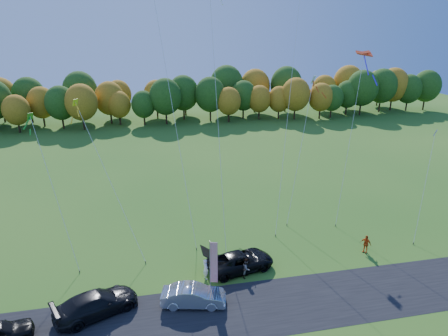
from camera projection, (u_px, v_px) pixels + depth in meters
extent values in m
plane|color=#265D18|center=(239.00, 276.00, 31.73)|extent=(160.00, 160.00, 0.00)
cube|color=black|center=(253.00, 308.00, 28.04)|extent=(90.00, 6.00, 0.01)
imported|color=black|center=(240.00, 261.00, 32.32)|extent=(5.88, 3.59, 1.52)
imported|color=silver|center=(194.00, 296.00, 28.17)|extent=(4.77, 2.50, 1.49)
imported|color=black|center=(96.00, 304.00, 27.25)|extent=(6.14, 4.42, 1.65)
imported|color=white|center=(206.00, 269.00, 31.07)|extent=(0.54, 0.71, 1.73)
imported|color=gray|center=(247.00, 268.00, 31.30)|extent=(0.98, 1.01, 1.63)
imported|color=#D24D13|center=(366.00, 244.00, 34.75)|extent=(0.91, 1.00, 1.64)
cylinder|color=#999999|center=(210.00, 268.00, 28.88)|extent=(0.06, 0.06, 4.42)
cube|color=red|center=(214.00, 263.00, 28.71)|extent=(0.54, 0.18, 3.31)
cube|color=navy|center=(214.00, 248.00, 28.33)|extent=(0.54, 0.17, 0.86)
cylinder|color=#4C3F33|center=(196.00, 249.00, 35.35)|extent=(0.08, 0.08, 0.20)
cylinder|color=#4C3F33|center=(275.00, 235.00, 37.62)|extent=(0.08, 0.08, 0.20)
cylinder|color=#4C3F33|center=(227.00, 260.00, 33.66)|extent=(0.08, 0.08, 0.20)
cylinder|color=#4C3F33|center=(336.00, 225.00, 39.50)|extent=(0.08, 0.08, 0.20)
cube|color=#E73F19|center=(364.00, 54.00, 40.58)|extent=(3.53, 1.22, 1.33)
cylinder|color=#4C3F33|center=(146.00, 262.00, 33.35)|extent=(0.08, 0.08, 0.20)
cube|color=#CED916|center=(75.00, 102.00, 32.91)|extent=(1.00, 1.00, 1.18)
cylinder|color=#4C3F33|center=(80.00, 271.00, 32.09)|extent=(0.08, 0.08, 0.20)
cube|color=#328716|center=(30.00, 116.00, 31.65)|extent=(1.02, 1.02, 1.20)
cylinder|color=#4C3F33|center=(287.00, 225.00, 39.67)|extent=(0.08, 0.08, 0.20)
cube|color=silver|center=(313.00, 80.00, 41.33)|extent=(1.39, 1.39, 1.66)
cylinder|color=#4C3F33|center=(413.00, 243.00, 36.24)|extent=(0.08, 0.08, 0.20)
cube|color=#390DBB|center=(435.00, 133.00, 37.81)|extent=(0.91, 0.91, 1.07)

